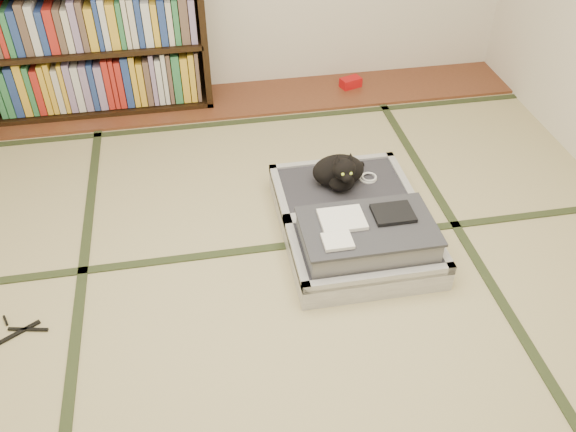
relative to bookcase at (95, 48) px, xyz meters
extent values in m
plane|color=#C8B785|center=(0.95, -2.07, -0.45)|extent=(4.50, 4.50, 0.00)
cube|color=brown|center=(0.95, -0.07, -0.44)|extent=(4.00, 0.50, 0.02)
cube|color=red|center=(1.78, -0.04, -0.40)|extent=(0.17, 0.13, 0.07)
cube|color=#2D381E|center=(-0.05, -2.07, -0.45)|extent=(0.05, 4.50, 0.01)
cube|color=#2D381E|center=(1.95, -2.07, -0.45)|extent=(0.05, 4.50, 0.01)
cube|color=#2D381E|center=(0.95, -1.67, -0.45)|extent=(4.00, 0.05, 0.01)
cube|color=#2D381E|center=(0.95, -0.37, -0.45)|extent=(4.00, 0.05, 0.01)
cube|color=black|center=(0.73, 0.00, 0.02)|extent=(0.04, 0.34, 0.96)
cube|color=black|center=(0.00, 0.00, -0.42)|extent=(1.50, 0.34, 0.04)
cube|color=black|center=(0.00, 0.00, 0.02)|extent=(1.43, 0.34, 0.03)
cube|color=black|center=(0.00, 0.16, 0.02)|extent=(1.50, 0.02, 0.96)
cube|color=gray|center=(0.00, -0.02, -0.20)|extent=(1.35, 0.24, 0.41)
cube|color=gray|center=(0.00, -0.02, 0.21)|extent=(1.35, 0.24, 0.36)
cube|color=silver|center=(1.37, -1.88, -0.39)|extent=(0.75, 0.50, 0.13)
cube|color=#313139|center=(1.37, -1.88, -0.35)|extent=(0.67, 0.42, 0.10)
cube|color=silver|center=(1.37, -2.11, -0.32)|extent=(0.75, 0.04, 0.05)
cube|color=silver|center=(1.37, -1.65, -0.32)|extent=(0.75, 0.04, 0.05)
cube|color=silver|center=(1.02, -1.88, -0.32)|extent=(0.04, 0.50, 0.05)
cube|color=silver|center=(1.73, -1.88, -0.32)|extent=(0.04, 0.50, 0.05)
cube|color=silver|center=(1.37, -1.38, -0.39)|extent=(0.75, 0.50, 0.13)
cube|color=#313139|center=(1.37, -1.38, -0.35)|extent=(0.67, 0.42, 0.10)
cube|color=silver|center=(1.37, -1.61, -0.32)|extent=(0.75, 0.04, 0.05)
cube|color=silver|center=(1.37, -1.15, -0.32)|extent=(0.75, 0.04, 0.05)
cube|color=silver|center=(1.02, -1.38, -0.32)|extent=(0.04, 0.50, 0.05)
cube|color=silver|center=(1.73, -1.38, -0.32)|extent=(0.04, 0.50, 0.05)
cylinder|color=black|center=(1.37, -1.63, -0.31)|extent=(0.67, 0.02, 0.02)
cube|color=gray|center=(1.37, -1.88, -0.26)|extent=(0.64, 0.39, 0.13)
cube|color=#35363C|center=(1.37, -1.88, -0.19)|extent=(0.66, 0.41, 0.01)
cube|color=white|center=(1.25, -1.83, -0.17)|extent=(0.22, 0.18, 0.02)
cube|color=black|center=(1.51, -1.83, -0.17)|extent=(0.20, 0.16, 0.02)
cube|color=white|center=(1.19, -1.98, -0.17)|extent=(0.14, 0.12, 0.02)
cube|color=white|center=(1.15, -2.12, -0.38)|extent=(0.06, 0.01, 0.04)
cube|color=white|center=(1.27, -2.12, -0.39)|extent=(0.05, 0.01, 0.03)
cube|color=orange|center=(1.62, -2.12, -0.38)|extent=(0.05, 0.01, 0.03)
cube|color=#197F33|center=(1.55, -2.12, -0.36)|extent=(0.04, 0.01, 0.03)
ellipsoid|color=black|center=(1.35, -1.36, -0.22)|extent=(0.29, 0.19, 0.18)
ellipsoid|color=black|center=(1.35, -1.44, -0.24)|extent=(0.14, 0.10, 0.10)
ellipsoid|color=black|center=(1.35, -1.47, -0.13)|extent=(0.12, 0.11, 0.12)
sphere|color=black|center=(1.35, -1.52, -0.15)|extent=(0.06, 0.06, 0.06)
cone|color=black|center=(1.32, -1.45, -0.07)|extent=(0.04, 0.05, 0.06)
cone|color=black|center=(1.39, -1.45, -0.07)|extent=(0.04, 0.05, 0.06)
sphere|color=#A5BF33|center=(1.33, -1.53, -0.12)|extent=(0.02, 0.02, 0.02)
sphere|color=#A5BF33|center=(1.37, -1.53, -0.12)|extent=(0.02, 0.02, 0.02)
cylinder|color=black|center=(1.45, -1.27, -0.28)|extent=(0.18, 0.10, 0.03)
torus|color=white|center=(1.53, -1.35, -0.30)|extent=(0.10, 0.10, 0.01)
torus|color=white|center=(1.54, -1.35, -0.29)|extent=(0.09, 0.09, 0.01)
cube|color=black|center=(-0.37, -2.07, -0.44)|extent=(0.33, 0.21, 0.01)
cube|color=black|center=(-0.26, -2.02, -0.44)|extent=(0.18, 0.05, 0.01)
cylinder|color=black|center=(-0.37, -1.94, -0.44)|extent=(0.04, 0.06, 0.01)
camera|label=1|loc=(0.59, -4.01, 1.74)|focal=38.00mm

